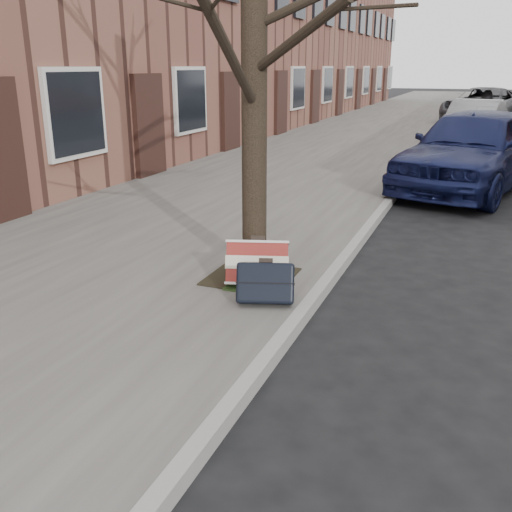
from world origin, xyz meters
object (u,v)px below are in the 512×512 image
at_px(suitcase_red, 257,264).
at_px(suitcase_navy, 265,283).
at_px(street_tree, 254,27).
at_px(car_near_front, 473,149).
at_px(car_near_mid, 474,122).

bearing_deg(suitcase_red, suitcase_navy, -76.93).
relative_size(street_tree, suitcase_navy, 9.23).
distance_m(street_tree, suitcase_navy, 2.43).
bearing_deg(suitcase_navy, car_near_front, 58.64).
height_order(street_tree, car_near_mid, street_tree).
xyz_separation_m(street_tree, car_near_front, (1.99, 5.92, -1.81)).
distance_m(suitcase_red, suitcase_navy, 0.46).
xyz_separation_m(suitcase_navy, car_near_front, (1.57, 6.71, 0.45)).
distance_m(suitcase_red, car_near_front, 6.58).
xyz_separation_m(suitcase_red, car_near_front, (1.80, 6.31, 0.42)).
height_order(street_tree, car_near_front, street_tree).
bearing_deg(suitcase_navy, car_near_mid, 66.16).
distance_m(street_tree, car_near_front, 6.50).
bearing_deg(street_tree, car_near_front, 71.38).
bearing_deg(car_near_front, suitcase_red, -90.33).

